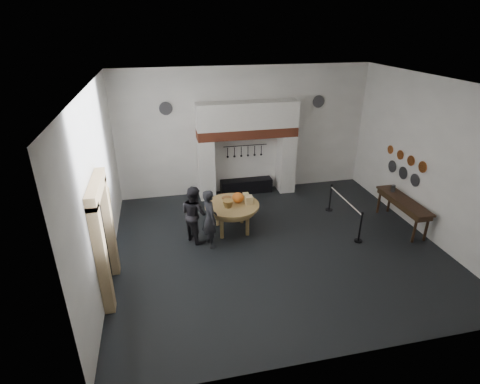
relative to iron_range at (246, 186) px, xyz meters
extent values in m
cube|color=black|center=(0.00, -3.72, -0.25)|extent=(9.00, 8.00, 0.02)
cube|color=silver|center=(0.00, -3.72, 4.25)|extent=(9.00, 8.00, 0.02)
cube|color=white|center=(0.00, 0.28, 2.00)|extent=(9.00, 0.02, 4.50)
cube|color=white|center=(0.00, -7.72, 2.00)|extent=(9.00, 0.02, 4.50)
cube|color=white|center=(-4.50, -3.72, 2.00)|extent=(0.02, 8.00, 4.50)
cube|color=white|center=(4.50, -3.72, 2.00)|extent=(0.02, 8.00, 4.50)
cube|color=silver|center=(-1.48, -0.07, 0.82)|extent=(0.55, 0.70, 2.15)
cube|color=silver|center=(1.48, -0.07, 0.82)|extent=(0.55, 0.70, 2.15)
cube|color=#9E442B|center=(0.00, -0.07, 2.06)|extent=(3.50, 0.72, 0.32)
cube|color=silver|center=(0.00, -0.07, 2.67)|extent=(3.50, 0.70, 0.90)
cube|color=black|center=(0.00, 0.00, 0.00)|extent=(1.90, 0.45, 0.50)
cylinder|color=black|center=(0.00, 0.20, 1.50)|extent=(1.60, 0.02, 0.02)
cube|color=black|center=(-4.47, -4.72, 1.00)|extent=(0.04, 1.10, 2.50)
cube|color=tan|center=(-4.38, -5.42, 1.05)|extent=(0.22, 0.30, 2.60)
cube|color=tan|center=(-4.38, -4.02, 1.05)|extent=(0.22, 0.30, 2.60)
cube|color=tan|center=(-4.38, -4.72, 2.40)|extent=(0.22, 1.70, 0.30)
cube|color=gold|center=(-4.45, -2.92, 1.35)|extent=(0.05, 0.34, 0.44)
cylinder|color=tan|center=(-1.06, -2.61, 0.59)|extent=(1.98, 1.98, 0.07)
ellipsoid|color=orange|center=(-0.86, -2.51, 0.78)|extent=(0.36, 0.36, 0.31)
cube|color=#D7BB80|center=(-0.56, -2.66, 0.74)|extent=(0.22, 0.22, 0.24)
cube|color=#D7C780|center=(-0.58, -2.36, 0.72)|extent=(0.18, 0.18, 0.20)
cone|color=olive|center=(-1.21, -2.76, 0.73)|extent=(0.39, 0.39, 0.22)
ellipsoid|color=#9B5B37|center=(-1.16, -2.26, 0.69)|extent=(0.31, 0.18, 0.13)
imported|color=black|center=(-1.82, -3.30, 0.61)|extent=(0.52, 0.69, 1.71)
imported|color=black|center=(-2.22, -2.90, 0.59)|extent=(0.97, 1.03, 1.68)
cube|color=#342212|center=(4.10, -3.47, 0.62)|extent=(0.55, 2.20, 0.06)
cylinder|color=#4E4E53|center=(4.10, -2.87, 0.76)|extent=(0.12, 0.12, 0.22)
cylinder|color=#C6662D|center=(4.46, -3.52, 1.70)|extent=(0.03, 0.34, 0.34)
cylinder|color=#C6662D|center=(4.46, -2.97, 1.70)|extent=(0.03, 0.32, 0.32)
cylinder|color=#C6662D|center=(4.46, -2.42, 1.70)|extent=(0.03, 0.30, 0.30)
cylinder|color=#C6662D|center=(4.46, -1.87, 1.70)|extent=(0.03, 0.28, 0.28)
cylinder|color=#4C4C51|center=(4.46, -3.32, 1.20)|extent=(0.03, 0.40, 0.40)
cylinder|color=#4C4C51|center=(4.46, -2.72, 1.20)|extent=(0.03, 0.40, 0.40)
cylinder|color=#4C4C51|center=(4.46, -2.12, 1.20)|extent=(0.03, 0.40, 0.40)
cylinder|color=#4C4C51|center=(-2.70, 0.24, 2.95)|extent=(0.44, 0.03, 0.44)
cylinder|color=#4C4C51|center=(2.70, 0.24, 2.95)|extent=(0.44, 0.03, 0.44)
cylinder|color=black|center=(2.40, -4.03, 0.20)|extent=(0.05, 0.05, 0.90)
cylinder|color=black|center=(2.40, -2.03, 0.20)|extent=(0.05, 0.05, 0.90)
cylinder|color=silver|center=(2.40, -3.03, 0.60)|extent=(0.04, 2.00, 0.04)
camera|label=1|loc=(-2.96, -12.36, 5.62)|focal=28.00mm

